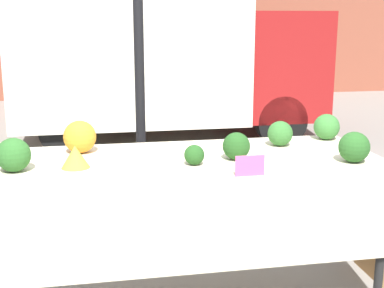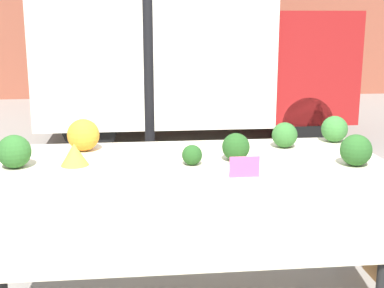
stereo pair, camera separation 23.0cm
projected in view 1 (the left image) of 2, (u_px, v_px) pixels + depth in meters
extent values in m
cylinder|color=black|center=(139.00, 73.00, 3.76)|extent=(0.07, 0.07, 2.57)
cube|color=silver|center=(126.00, 44.00, 7.39)|extent=(2.99, 2.29, 2.00)
cube|color=maroon|center=(268.00, 62.00, 7.82)|extent=(1.12, 2.10, 1.44)
cylinder|color=black|center=(281.00, 121.00, 7.06)|extent=(0.68, 0.22, 0.68)
cylinder|color=black|center=(242.00, 100.00, 8.86)|extent=(0.68, 0.22, 0.68)
cylinder|color=black|center=(66.00, 128.00, 6.56)|extent=(0.68, 0.22, 0.68)
cylinder|color=black|center=(71.00, 104.00, 8.36)|extent=(0.68, 0.22, 0.68)
cube|color=beige|center=(192.00, 160.00, 3.08)|extent=(2.16, 0.86, 0.03)
cube|color=beige|center=(207.00, 229.00, 2.74)|extent=(2.16, 0.01, 0.48)
cylinder|color=black|center=(4.00, 274.00, 2.65)|extent=(0.05, 0.05, 0.85)
cylinder|color=black|center=(382.00, 243.00, 3.01)|extent=(0.05, 0.05, 0.85)
cylinder|color=black|center=(22.00, 220.00, 3.36)|extent=(0.05, 0.05, 0.85)
cylinder|color=black|center=(326.00, 200.00, 3.72)|extent=(0.05, 0.05, 0.85)
sphere|color=orange|center=(80.00, 137.00, 3.16)|extent=(0.19, 0.19, 0.19)
cone|color=#93B238|center=(75.00, 157.00, 2.85)|extent=(0.15, 0.15, 0.12)
sphere|color=#336B2D|center=(280.00, 134.00, 3.34)|extent=(0.16, 0.16, 0.16)
sphere|color=#23511E|center=(236.00, 146.00, 3.02)|extent=(0.16, 0.16, 0.16)
sphere|color=#285B23|center=(354.00, 147.00, 2.96)|extent=(0.17, 0.17, 0.17)
sphere|color=#2D6628|center=(13.00, 155.00, 2.78)|extent=(0.18, 0.18, 0.18)
sphere|color=#23511E|center=(194.00, 155.00, 2.91)|extent=(0.11, 0.11, 0.11)
sphere|color=#387533|center=(327.00, 127.00, 3.52)|extent=(0.17, 0.17, 0.17)
cube|color=#F45B9E|center=(250.00, 166.00, 2.71)|extent=(0.15, 0.01, 0.11)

